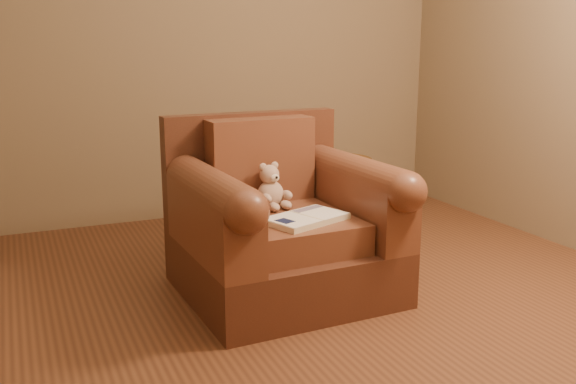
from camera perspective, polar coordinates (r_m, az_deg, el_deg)
name	(u,v)px	position (r m, az deg, el deg)	size (l,w,h in m)	color
floor	(300,319)	(3.05, 1.05, -11.26)	(4.00, 4.00, 0.00)	brown
armchair	(280,226)	(3.28, -0.68, -3.05)	(1.03, 0.98, 0.89)	#4D2819
teddy_bear	(272,190)	(3.31, -1.45, 0.14)	(0.17, 0.20, 0.24)	tan
guidebook	(306,218)	(3.07, 1.61, -2.36)	(0.44, 0.35, 0.03)	beige
side_table	(336,203)	(3.87, 4.26, -0.96)	(0.42, 0.42, 0.59)	#C28935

